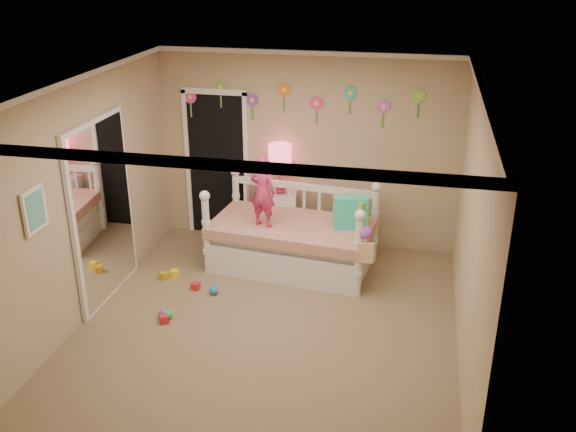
% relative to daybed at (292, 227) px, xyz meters
% --- Properties ---
extents(floor, '(4.00, 4.50, 0.01)m').
position_rel_daybed_xyz_m(floor, '(0.02, -1.42, -0.55)').
color(floor, '#7F684C').
rests_on(floor, ground).
extents(ceiling, '(4.00, 4.50, 0.01)m').
position_rel_daybed_xyz_m(ceiling, '(0.02, -1.42, 2.05)').
color(ceiling, white).
rests_on(ceiling, floor).
extents(back_wall, '(4.00, 0.01, 2.60)m').
position_rel_daybed_xyz_m(back_wall, '(0.02, 0.83, 0.75)').
color(back_wall, tan).
rests_on(back_wall, floor).
extents(left_wall, '(0.01, 4.50, 2.60)m').
position_rel_daybed_xyz_m(left_wall, '(-1.98, -1.42, 0.75)').
color(left_wall, tan).
rests_on(left_wall, floor).
extents(right_wall, '(0.01, 4.50, 2.60)m').
position_rel_daybed_xyz_m(right_wall, '(2.02, -1.42, 0.75)').
color(right_wall, tan).
rests_on(right_wall, floor).
extents(crown_molding, '(4.00, 4.50, 0.06)m').
position_rel_daybed_xyz_m(crown_molding, '(0.02, -1.42, 2.02)').
color(crown_molding, white).
rests_on(crown_molding, ceiling).
extents(daybed, '(2.12, 1.30, 1.09)m').
position_rel_daybed_xyz_m(daybed, '(0.00, 0.00, 0.00)').
color(daybed, white).
rests_on(daybed, floor).
extents(pillow_turquoise, '(0.43, 0.22, 0.41)m').
position_rel_daybed_xyz_m(pillow_turquoise, '(0.73, -0.02, 0.27)').
color(pillow_turquoise, '#29CFB7').
rests_on(pillow_turquoise, daybed).
extents(pillow_lime, '(0.41, 0.33, 0.37)m').
position_rel_daybed_xyz_m(pillow_lime, '(0.75, 0.05, 0.25)').
color(pillow_lime, '#77C13A').
rests_on(pillow_lime, daybed).
extents(child, '(0.37, 0.28, 0.89)m').
position_rel_daybed_xyz_m(child, '(-0.33, -0.16, 0.51)').
color(child, '#CF2F69').
rests_on(child, daybed).
extents(nightstand, '(0.48, 0.39, 0.74)m').
position_rel_daybed_xyz_m(nightstand, '(-0.30, 0.65, -0.18)').
color(nightstand, white).
rests_on(nightstand, floor).
extents(table_lamp, '(0.31, 0.31, 0.67)m').
position_rel_daybed_xyz_m(table_lamp, '(-0.30, 0.65, 0.64)').
color(table_lamp, '#D71C5D').
rests_on(table_lamp, nightstand).
extents(closet_doorway, '(0.90, 0.04, 2.07)m').
position_rel_daybed_xyz_m(closet_doorway, '(-1.23, 0.81, 0.49)').
color(closet_doorway, black).
rests_on(closet_doorway, back_wall).
extents(flower_decals, '(3.40, 0.02, 0.50)m').
position_rel_daybed_xyz_m(flower_decals, '(-0.07, 0.81, 1.39)').
color(flower_decals, '#B2668C').
rests_on(flower_decals, back_wall).
extents(mirror_closet, '(0.07, 1.30, 2.10)m').
position_rel_daybed_xyz_m(mirror_closet, '(-1.94, -1.12, 0.50)').
color(mirror_closet, white).
rests_on(mirror_closet, left_wall).
extents(wall_picture, '(0.05, 0.34, 0.42)m').
position_rel_daybed_xyz_m(wall_picture, '(-1.95, -2.32, 1.00)').
color(wall_picture, white).
rests_on(wall_picture, left_wall).
extents(hanging_bag, '(0.20, 0.16, 0.36)m').
position_rel_daybed_xyz_m(hanging_bag, '(0.96, -0.58, 0.12)').
color(hanging_bag, beige).
rests_on(hanging_bag, daybed).
extents(toy_scatter, '(1.12, 1.47, 0.11)m').
position_rel_daybed_xyz_m(toy_scatter, '(-1.14, -1.23, -0.49)').
color(toy_scatter, '#996666').
rests_on(toy_scatter, floor).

